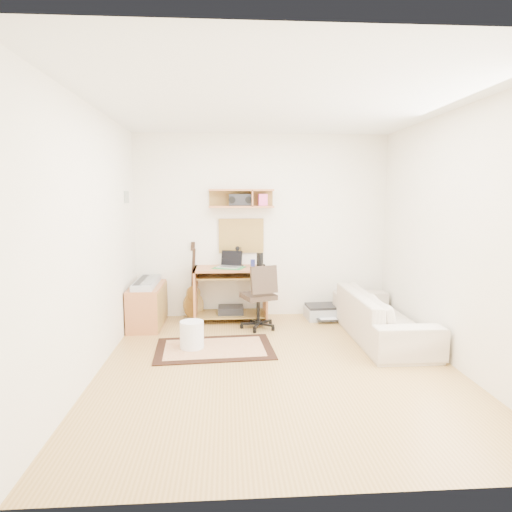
{
  "coord_description": "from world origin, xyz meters",
  "views": [
    {
      "loc": [
        -0.51,
        -4.34,
        1.73
      ],
      "look_at": [
        -0.15,
        1.05,
        1.0
      ],
      "focal_mm": 31.11,
      "sensor_mm": 36.0,
      "label": 1
    }
  ],
  "objects": [
    {
      "name": "pencil_cup",
      "position": [
        -0.14,
        1.83,
        0.8
      ],
      "size": [
        0.07,
        0.07,
        0.09
      ],
      "primitive_type": "cylinder",
      "color": "#313B93",
      "rests_on": "desk"
    },
    {
      "name": "ceiling",
      "position": [
        0.0,
        0.0,
        2.6
      ],
      "size": [
        3.6,
        4.0,
        0.01
      ],
      "primitive_type": "cube",
      "color": "white",
      "rests_on": "ground"
    },
    {
      "name": "guitar",
      "position": [
        -0.99,
        1.86,
        0.55
      ],
      "size": [
        0.34,
        0.28,
        1.1
      ],
      "primitive_type": null,
      "rotation": [
        0.0,
        0.0,
        0.38
      ],
      "color": "olive",
      "rests_on": "floor"
    },
    {
      "name": "task_chair",
      "position": [
        -0.1,
        1.32,
        0.43
      ],
      "size": [
        0.57,
        0.57,
        0.87
      ],
      "primitive_type": null,
      "rotation": [
        0.0,
        0.0,
        0.34
      ],
      "color": "#33271E",
      "rests_on": "floor"
    },
    {
      "name": "cabinet",
      "position": [
        -1.58,
        1.55,
        0.28
      ],
      "size": [
        0.4,
        0.9,
        0.55
      ],
      "primitive_type": "cube",
      "color": "#BB6F42",
      "rests_on": "floor"
    },
    {
      "name": "cork_board",
      "position": [
        -0.3,
        1.98,
        1.17
      ],
      "size": [
        0.64,
        0.03,
        0.49
      ],
      "primitive_type": "cube",
      "color": "#AB7855",
      "rests_on": "back_wall"
    },
    {
      "name": "speaker",
      "position": [
        -0.05,
        1.68,
        0.85
      ],
      "size": [
        0.09,
        0.09,
        0.21
      ],
      "primitive_type": "cylinder",
      "color": "black",
      "rests_on": "desk"
    },
    {
      "name": "desk",
      "position": [
        -0.46,
        1.73,
        0.38
      ],
      "size": [
        1.0,
        0.55,
        0.75
      ],
      "primitive_type": null,
      "color": "#BB6F42",
      "rests_on": "floor"
    },
    {
      "name": "back_wall",
      "position": [
        0.0,
        2.0,
        1.3
      ],
      "size": [
        3.6,
        0.01,
        2.6
      ],
      "primitive_type": "cube",
      "color": "white",
      "rests_on": "ground"
    },
    {
      "name": "sofa",
      "position": [
        1.38,
        0.83,
        0.38
      ],
      "size": [
        0.56,
        1.93,
        0.75
      ],
      "primitive_type": "imported",
      "rotation": [
        0.0,
        0.0,
        1.57
      ],
      "color": "beige",
      "rests_on": "floor"
    },
    {
      "name": "left_wall",
      "position": [
        -1.8,
        0.0,
        1.3
      ],
      "size": [
        0.01,
        4.0,
        2.6
      ],
      "primitive_type": "cube",
      "color": "white",
      "rests_on": "ground"
    },
    {
      "name": "right_wall",
      "position": [
        1.8,
        0.0,
        1.3
      ],
      "size": [
        0.01,
        4.0,
        2.6
      ],
      "primitive_type": "cube",
      "color": "white",
      "rests_on": "ground"
    },
    {
      "name": "wall_photo",
      "position": [
        -1.79,
        1.5,
        1.72
      ],
      "size": [
        0.02,
        0.2,
        0.15
      ],
      "primitive_type": "cube",
      "color": "#4C8CBF",
      "rests_on": "left_wall"
    },
    {
      "name": "printer",
      "position": [
        0.86,
        1.72,
        0.09
      ],
      "size": [
        0.52,
        0.41,
        0.19
      ],
      "primitive_type": "cube",
      "rotation": [
        0.0,
        0.0,
        0.06
      ],
      "color": "#A5A8AA",
      "rests_on": "floor"
    },
    {
      "name": "wall_shelf",
      "position": [
        -0.3,
        1.88,
        1.7
      ],
      "size": [
        0.9,
        0.25,
        0.26
      ],
      "primitive_type": "cube",
      "color": "#BB6F42",
      "rests_on": "back_wall"
    },
    {
      "name": "boombox",
      "position": [
        -0.32,
        1.87,
        1.68
      ],
      "size": [
        0.31,
        0.14,
        0.16
      ],
      "primitive_type": "cube",
      "color": "black",
      "rests_on": "wall_shelf"
    },
    {
      "name": "rug",
      "position": [
        -0.66,
        0.55,
        0.01
      ],
      "size": [
        1.38,
        0.97,
        0.02
      ],
      "primitive_type": "cube",
      "rotation": [
        0.0,
        0.0,
        0.07
      ],
      "color": "beige",
      "rests_on": "floor"
    },
    {
      "name": "waste_basket",
      "position": [
        -0.91,
        0.57,
        0.16
      ],
      "size": [
        0.29,
        0.29,
        0.32
      ],
      "primitive_type": "cylinder",
      "rotation": [
        0.0,
        0.0,
        -0.09
      ],
      "color": "white",
      "rests_on": "floor"
    },
    {
      "name": "music_keyboard",
      "position": [
        -1.58,
        1.55,
        0.59
      ],
      "size": [
        0.26,
        0.84,
        0.07
      ],
      "primitive_type": "cube",
      "color": "#B2B5BA",
      "rests_on": "cabinet"
    },
    {
      "name": "floor",
      "position": [
        0.0,
        0.0,
        -0.01
      ],
      "size": [
        3.6,
        4.0,
        0.01
      ],
      "primitive_type": "cube",
      "color": "tan",
      "rests_on": "ground"
    },
    {
      "name": "desk_lamp",
      "position": [
        -0.31,
        1.87,
        0.89
      ],
      "size": [
        0.09,
        0.09,
        0.28
      ],
      "primitive_type": null,
      "color": "black",
      "rests_on": "desk"
    },
    {
      "name": "laptop",
      "position": [
        -0.48,
        1.71,
        0.87
      ],
      "size": [
        0.39,
        0.39,
        0.23
      ],
      "primitive_type": null,
      "rotation": [
        0.0,
        0.0,
        -0.37
      ],
      "color": "silver",
      "rests_on": "desk"
    }
  ]
}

